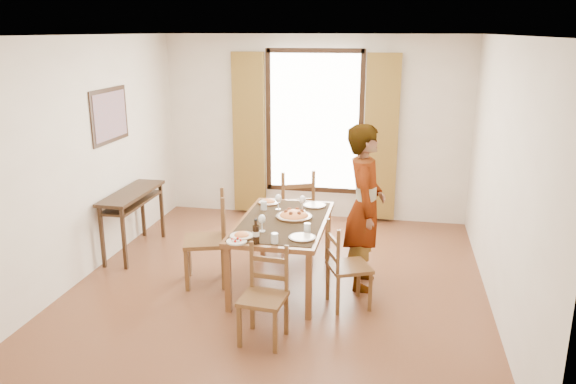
% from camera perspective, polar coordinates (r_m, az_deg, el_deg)
% --- Properties ---
extents(ground, '(5.00, 5.00, 0.00)m').
position_cam_1_polar(ground, '(6.40, -0.82, -9.32)').
color(ground, '#4D2518').
rests_on(ground, ground).
extents(room_shell, '(4.60, 5.10, 2.74)m').
position_cam_1_polar(room_shell, '(6.02, -0.67, 4.58)').
color(room_shell, silver).
rests_on(room_shell, ground).
extents(console_table, '(0.38, 1.20, 0.80)m').
position_cam_1_polar(console_table, '(7.33, -15.55, -0.83)').
color(console_table, '#301E10').
rests_on(console_table, ground).
extents(dining_table, '(0.94, 1.59, 0.76)m').
position_cam_1_polar(dining_table, '(6.14, -0.52, -3.49)').
color(dining_table, brown).
rests_on(dining_table, ground).
extents(chair_west, '(0.58, 0.58, 1.05)m').
position_cam_1_polar(chair_west, '(6.32, -8.08, -5.01)').
color(chair_west, brown).
rests_on(chair_west, ground).
extents(chair_north, '(0.61, 0.61, 1.04)m').
position_cam_1_polar(chair_north, '(7.33, 0.71, -1.85)').
color(chair_north, brown).
rests_on(chair_north, ground).
extents(chair_south, '(0.43, 0.43, 0.89)m').
position_cam_1_polar(chair_south, '(5.18, -2.43, -10.70)').
color(chair_south, brown).
rests_on(chair_south, ground).
extents(chair_east, '(0.53, 0.53, 0.90)m').
position_cam_1_polar(chair_east, '(5.79, 5.93, -7.68)').
color(chair_east, brown).
rests_on(chair_east, ground).
extents(man, '(0.69, 0.48, 1.81)m').
position_cam_1_polar(man, '(6.12, 7.81, -1.55)').
color(man, '#95989D').
rests_on(man, ground).
extents(plate_sw, '(0.27, 0.27, 0.05)m').
position_cam_1_polar(plate_sw, '(5.64, -4.72, -4.32)').
color(plate_sw, silver).
rests_on(plate_sw, dining_table).
extents(plate_se, '(0.27, 0.27, 0.05)m').
position_cam_1_polar(plate_se, '(5.59, 1.44, -4.48)').
color(plate_se, silver).
rests_on(plate_se, dining_table).
extents(plate_nw, '(0.27, 0.27, 0.05)m').
position_cam_1_polar(plate_nw, '(6.70, -1.95, -0.93)').
color(plate_nw, silver).
rests_on(plate_nw, dining_table).
extents(plate_ne, '(0.27, 0.27, 0.05)m').
position_cam_1_polar(plate_ne, '(6.60, 2.71, -1.22)').
color(plate_ne, silver).
rests_on(plate_ne, dining_table).
extents(pasta_platter, '(0.40, 0.40, 0.10)m').
position_cam_1_polar(pasta_platter, '(6.18, 0.62, -2.18)').
color(pasta_platter, '#DE4C1C').
rests_on(pasta_platter, dining_table).
extents(caprese_plate, '(0.20, 0.20, 0.04)m').
position_cam_1_polar(caprese_plate, '(5.51, -5.26, -4.91)').
color(caprese_plate, silver).
rests_on(caprese_plate, dining_table).
extents(wine_glass_a, '(0.08, 0.08, 0.18)m').
position_cam_1_polar(wine_glass_a, '(5.76, -2.66, -3.16)').
color(wine_glass_a, white).
rests_on(wine_glass_a, dining_table).
extents(wine_glass_b, '(0.08, 0.08, 0.18)m').
position_cam_1_polar(wine_glass_b, '(6.40, 1.48, -1.15)').
color(wine_glass_b, white).
rests_on(wine_glass_b, dining_table).
extents(wine_glass_c, '(0.08, 0.08, 0.18)m').
position_cam_1_polar(wine_glass_c, '(6.45, -1.00, -1.01)').
color(wine_glass_c, white).
rests_on(wine_glass_c, dining_table).
extents(tumbler_a, '(0.07, 0.07, 0.10)m').
position_cam_1_polar(tumbler_a, '(5.74, 1.97, -3.66)').
color(tumbler_a, silver).
rests_on(tumbler_a, dining_table).
extents(tumbler_b, '(0.07, 0.07, 0.10)m').
position_cam_1_polar(tumbler_b, '(6.46, -2.48, -1.38)').
color(tumbler_b, silver).
rests_on(tumbler_b, dining_table).
extents(tumbler_c, '(0.07, 0.07, 0.10)m').
position_cam_1_polar(tumbler_c, '(5.46, -1.37, -4.72)').
color(tumbler_c, silver).
rests_on(tumbler_c, dining_table).
extents(wine_bottle, '(0.07, 0.07, 0.25)m').
position_cam_1_polar(wine_bottle, '(5.44, -3.28, -4.00)').
color(wine_bottle, black).
rests_on(wine_bottle, dining_table).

